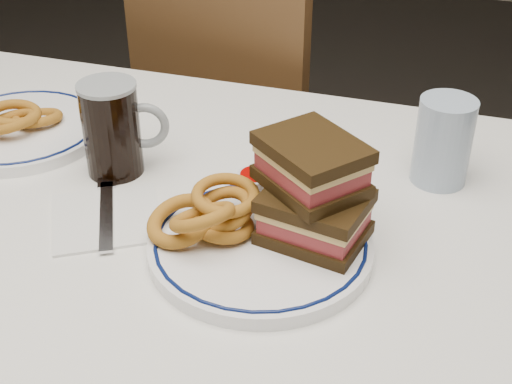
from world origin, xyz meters
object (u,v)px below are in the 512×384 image
(chair_far, at_px, (245,133))
(far_plate, at_px, (19,129))
(main_plate, at_px, (261,245))
(reuben_sandwich, at_px, (313,191))
(beer_mug, at_px, (113,128))

(chair_far, height_order, far_plate, chair_far)
(chair_far, height_order, main_plate, chair_far)
(reuben_sandwich, relative_size, far_plate, 0.59)
(chair_far, distance_m, far_plate, 0.64)
(main_plate, xyz_separation_m, reuben_sandwich, (0.05, 0.03, 0.07))
(chair_far, height_order, beer_mug, chair_far)
(main_plate, bearing_deg, chair_far, 109.81)
(chair_far, xyz_separation_m, main_plate, (0.26, -0.73, 0.26))
(beer_mug, relative_size, far_plate, 0.52)
(reuben_sandwich, relative_size, beer_mug, 1.14)
(main_plate, bearing_deg, reuben_sandwich, 30.65)
(far_plate, bearing_deg, main_plate, -21.04)
(beer_mug, bearing_deg, reuben_sandwich, -16.27)
(far_plate, bearing_deg, reuben_sandwich, -15.57)
(chair_far, relative_size, far_plate, 3.48)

